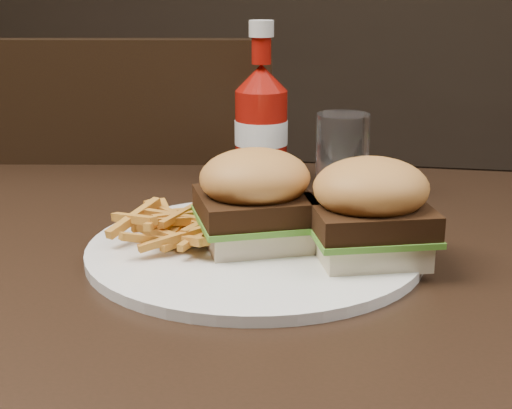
% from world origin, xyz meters
% --- Properties ---
extents(dining_table, '(1.20, 0.80, 0.04)m').
position_xyz_m(dining_table, '(0.00, 0.00, 0.73)').
color(dining_table, black).
rests_on(dining_table, ground).
extents(chair_far, '(0.54, 0.54, 0.04)m').
position_xyz_m(chair_far, '(-0.35, 0.56, 0.43)').
color(chair_far, black).
rests_on(chair_far, ground).
extents(plate, '(0.33, 0.33, 0.01)m').
position_xyz_m(plate, '(-0.05, 0.01, 0.76)').
color(plate, white).
rests_on(plate, dining_table).
extents(sandwich_half_a, '(0.13, 0.12, 0.03)m').
position_xyz_m(sandwich_half_a, '(-0.05, 0.01, 0.77)').
color(sandwich_half_a, beige).
rests_on(sandwich_half_a, plate).
extents(sandwich_half_b, '(0.12, 0.12, 0.03)m').
position_xyz_m(sandwich_half_b, '(0.07, -0.01, 0.77)').
color(sandwich_half_b, '#F4E7B8').
rests_on(sandwich_half_b, plate).
extents(fries_pile, '(0.13, 0.13, 0.04)m').
position_xyz_m(fries_pile, '(-0.13, 0.01, 0.78)').
color(fries_pile, '#C5782C').
rests_on(fries_pile, plate).
extents(ketchup_bottle, '(0.08, 0.08, 0.13)m').
position_xyz_m(ketchup_bottle, '(-0.08, 0.26, 0.81)').
color(ketchup_bottle, '#941109').
rests_on(ketchup_bottle, dining_table).
extents(tumbler, '(0.08, 0.08, 0.10)m').
position_xyz_m(tumbler, '(0.02, 0.23, 0.81)').
color(tumbler, white).
rests_on(tumbler, dining_table).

